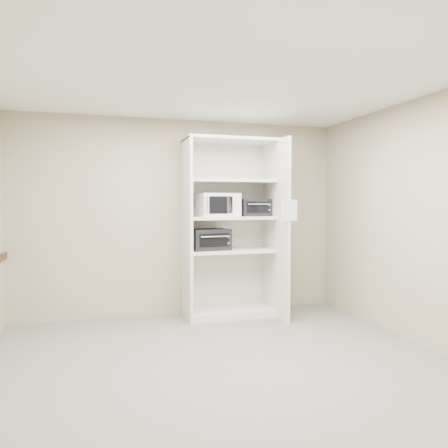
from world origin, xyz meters
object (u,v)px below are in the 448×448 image
object	(u,v)px
shelving_unit	(233,234)
toaster_oven_upper	(253,207)
toaster_oven_lower	(209,239)
microwave	(218,205)

from	to	relation	value
shelving_unit	toaster_oven_upper	world-z (taller)	shelving_unit
shelving_unit	toaster_oven_lower	xyz separation A→B (m)	(-0.34, -0.00, -0.07)
microwave	toaster_oven_upper	xyz separation A→B (m)	(0.52, 0.02, -0.04)
toaster_oven_upper	toaster_oven_lower	distance (m)	0.77
shelving_unit	microwave	xyz separation A→B (m)	(-0.22, -0.01, 0.40)
shelving_unit	toaster_oven_lower	bearing A→B (deg)	-179.60
microwave	toaster_oven_upper	world-z (taller)	microwave
toaster_oven_lower	toaster_oven_upper	bearing A→B (deg)	-5.46
microwave	toaster_oven_upper	size ratio (longest dim) A/B	1.25
toaster_oven_lower	microwave	bearing A→B (deg)	-9.35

